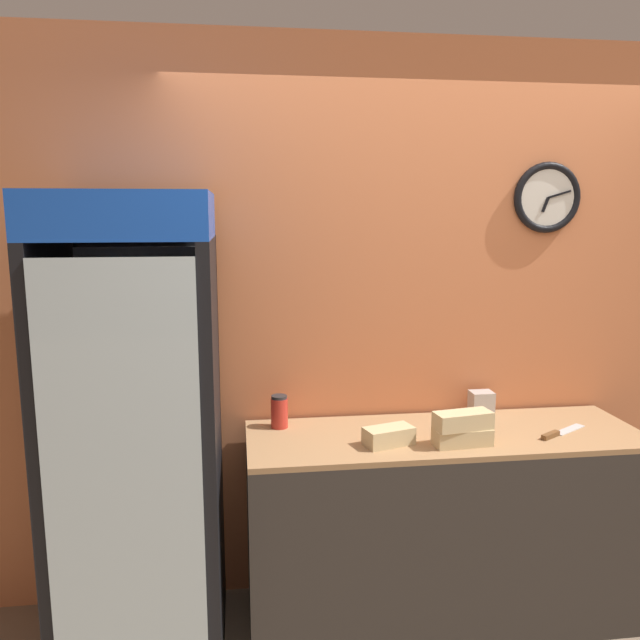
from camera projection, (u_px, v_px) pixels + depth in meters
name	position (u px, v px, depth m)	size (l,w,h in m)	color
wall_back	(427.00, 323.00, 3.10)	(5.20, 0.09, 2.70)	#D17547
prep_counter	(442.00, 525.00, 2.92)	(1.81, 0.59, 0.90)	#332D28
beverage_cooler	(138.00, 411.00, 2.63)	(0.67, 0.70, 1.97)	black
sandwich_stack_bottom	(462.00, 437.00, 2.69)	(0.26, 0.12, 0.07)	tan
sandwich_stack_middle	(463.00, 420.00, 2.68)	(0.26, 0.14, 0.07)	tan
sandwich_flat_left	(389.00, 436.00, 2.69)	(0.23, 0.16, 0.08)	tan
chefs_knife	(557.00, 433.00, 2.82)	(0.29, 0.19, 0.02)	silver
condiment_jar	(279.00, 412.00, 2.90)	(0.08, 0.08, 0.15)	#B72D23
napkin_dispenser	(481.00, 403.00, 3.08)	(0.11, 0.09, 0.12)	#B7B2AD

